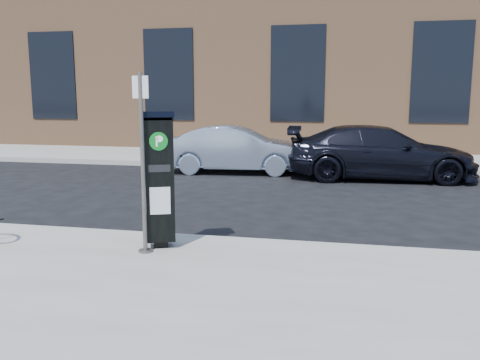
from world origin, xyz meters
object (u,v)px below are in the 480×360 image
(sign_pole, at_px, (143,165))
(car_dark, at_px, (380,152))
(car_silver, at_px, (236,149))
(parking_kiosk, at_px, (159,178))

(sign_pole, xyz_separation_m, car_dark, (3.49, 7.81, -0.62))
(sign_pole, height_order, car_silver, sign_pole)
(parking_kiosk, bearing_deg, car_silver, 72.64)
(sign_pole, distance_m, car_dark, 8.57)
(parking_kiosk, height_order, car_dark, parking_kiosk)
(parking_kiosk, distance_m, car_silver, 7.84)
(car_dark, bearing_deg, parking_kiosk, 152.01)
(car_silver, xyz_separation_m, car_dark, (4.02, -0.29, 0.04))
(parking_kiosk, relative_size, car_dark, 0.38)
(car_silver, relative_size, car_dark, 0.83)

